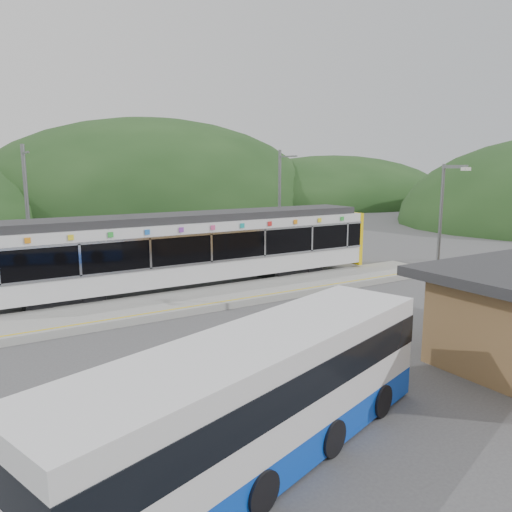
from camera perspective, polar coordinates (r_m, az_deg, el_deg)
ground at (r=20.10m, az=0.04°, el=-7.15°), size 120.00×120.00×0.00m
hills at (r=27.72m, az=5.14°, el=-2.38°), size 146.00×149.00×26.00m
platform at (r=22.82m, az=-4.36°, el=-4.69°), size 26.00×3.20×0.30m
yellow_line at (r=21.67m, az=-2.77°, el=-5.05°), size 26.00×0.10×0.01m
train at (r=24.74m, az=-7.67°, el=0.93°), size 20.44×3.01×3.74m
catenary_mast_west at (r=25.17m, az=-24.59°, el=3.91°), size 0.18×1.80×7.00m
catenary_mast_east at (r=30.29m, az=2.74°, el=5.69°), size 0.18×1.80×7.00m
bus at (r=10.47m, az=0.17°, el=-16.38°), size 9.96×5.10×2.66m
lamp_post at (r=20.10m, az=20.54°, el=2.80°), size 0.36×1.07×6.09m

